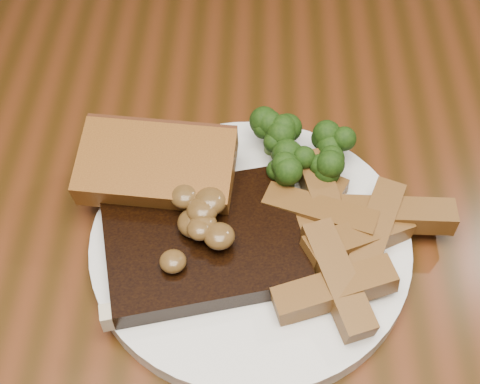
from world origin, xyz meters
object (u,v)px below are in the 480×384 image
Objects in this scene: steak at (203,243)px; garlic_bread at (159,183)px; chair_far at (261,48)px; plate at (250,244)px; dining_table at (235,281)px; potato_wedges at (342,253)px.

garlic_bread is at bearing 111.86° from steak.
chair_far is 0.65m from plate.
dining_table is 0.15m from potato_wedges.
chair_far is at bearing 95.61° from potato_wedges.
garlic_bread is (-0.09, -0.54, 0.30)m from chair_far.
chair_far is (0.02, 0.56, -0.19)m from dining_table.
chair_far reaches higher than plate.
chair_far reaches higher than garlic_bread.
garlic_bread reaches higher than plate.
steak is 0.07m from garlic_bread.
dining_table is 10.78× the size of steak.
steak reaches higher than dining_table.
potato_wedges reaches higher than steak.
steak is (-0.04, -0.01, 0.02)m from plate.
dining_table is 0.59m from chair_far.
plate is (0.01, -0.02, 0.10)m from dining_table.
potato_wedges is at bearing -14.22° from plate.
dining_table is 12.97× the size of garlic_bread.
chair_far is 0.68m from potato_wedges.
garlic_bread is 0.16m from potato_wedges.
potato_wedges is (0.08, -0.04, 0.12)m from dining_table.
garlic_bread is (-0.08, 0.05, 0.02)m from plate.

